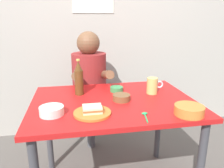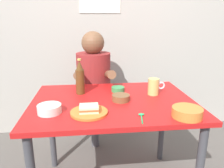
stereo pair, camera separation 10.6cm
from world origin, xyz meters
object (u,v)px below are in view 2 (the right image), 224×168
dining_table (113,113)px  rice_bowl_white (49,109)px  stool (95,115)px  person_seated (94,75)px  beer_mug (154,87)px  sandwich (89,108)px  plate_orange (89,112)px  beer_bottle (80,78)px

dining_table → rice_bowl_white: rice_bowl_white is taller
stool → person_seated: (0.00, -0.01, 0.42)m
beer_mug → sandwich: bearing=-148.9°
person_seated → plate_orange: person_seated is taller
dining_table → sandwich: sandwich is taller
dining_table → plate_orange: plate_orange is taller
person_seated → rice_bowl_white: person_seated is taller
beer_bottle → dining_table: bearing=-36.0°
dining_table → sandwich: (-0.16, -0.20, 0.13)m
beer_mug → dining_table: bearing=-164.9°
stool → sandwich: (-0.05, -0.83, 0.42)m
person_seated → beer_mug: (0.42, -0.54, 0.03)m
person_seated → beer_mug: person_seated is taller
person_seated → beer_bottle: bearing=-103.8°
person_seated → rice_bowl_white: bearing=-109.8°
plate_orange → beer_bottle: beer_bottle is taller
dining_table → plate_orange: bearing=-128.9°
dining_table → rice_bowl_white: (-0.40, -0.17, 0.12)m
person_seated → sandwich: person_seated is taller
person_seated → plate_orange: size_ratio=3.27×
plate_orange → sandwich: sandwich is taller
dining_table → person_seated: 0.64m
stool → beer_mug: 0.82m
beer_bottle → rice_bowl_white: (-0.17, -0.33, -0.09)m
sandwich → beer_bottle: 0.38m
sandwich → plate_orange: bearing=-135.0°
stool → sandwich: 0.94m
sandwich → person_seated: bearing=86.3°
stool → plate_orange: bearing=-93.6°
dining_table → stool: bearing=100.0°
stool → plate_orange: 0.92m
person_seated → plate_orange: 0.82m
beer_mug → stool: bearing=127.7°
stool → person_seated: 0.42m
dining_table → plate_orange: (-0.16, -0.20, 0.10)m
rice_bowl_white → stool: bearing=70.4°
beer_mug → person_seated: bearing=128.3°
sandwich → rice_bowl_white: 0.23m
dining_table → plate_orange: 0.28m
person_seated → beer_bottle: 0.48m
stool → rice_bowl_white: rice_bowl_white is taller
person_seated → beer_mug: 0.68m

